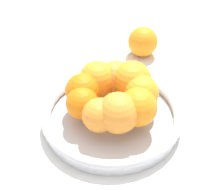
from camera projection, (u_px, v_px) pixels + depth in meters
The scene contains 4 objects.
ground_plane at pixel (112, 121), 0.66m from camera, with size 4.00×4.00×0.00m, color silver.
fruit_bowl at pixel (112, 115), 0.65m from camera, with size 0.29×0.29×0.04m.
orange_pile at pixel (114, 93), 0.62m from camera, with size 0.19×0.19×0.08m.
stray_orange at pixel (143, 42), 0.85m from camera, with size 0.08×0.08×0.08m, color orange.
Camera 1 is at (-0.16, -0.45, 0.46)m, focal length 50.00 mm.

